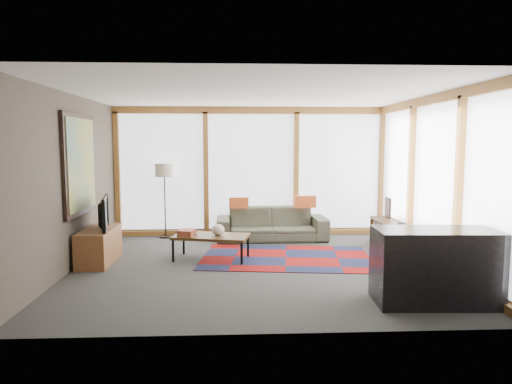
{
  "coord_description": "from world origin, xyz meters",
  "views": [
    {
      "loc": [
        -0.34,
        -6.81,
        1.86
      ],
      "look_at": [
        0.0,
        0.4,
        1.1
      ],
      "focal_mm": 32.0,
      "sensor_mm": 36.0,
      "label": 1
    }
  ],
  "objects_px": {
    "coffee_table": "(211,247)",
    "tv_console": "(99,246)",
    "floor_lamp": "(165,201)",
    "television": "(99,213)",
    "bookshelf": "(397,239)",
    "sofa": "(272,224)",
    "bar_counter": "(435,267)"
  },
  "relations": [
    {
      "from": "coffee_table",
      "to": "tv_console",
      "type": "xyz_separation_m",
      "value": [
        -1.75,
        -0.13,
        0.07
      ]
    },
    {
      "from": "floor_lamp",
      "to": "television",
      "type": "bearing_deg",
      "value": -110.17
    },
    {
      "from": "floor_lamp",
      "to": "television",
      "type": "distance_m",
      "value": 2.08
    },
    {
      "from": "floor_lamp",
      "to": "bookshelf",
      "type": "height_order",
      "value": "floor_lamp"
    },
    {
      "from": "floor_lamp",
      "to": "tv_console",
      "type": "relative_size",
      "value": 1.37
    },
    {
      "from": "coffee_table",
      "to": "floor_lamp",
      "type": "bearing_deg",
      "value": 119.21
    },
    {
      "from": "floor_lamp",
      "to": "television",
      "type": "xyz_separation_m",
      "value": [
        -0.72,
        -1.95,
        0.06
      ]
    },
    {
      "from": "sofa",
      "to": "bookshelf",
      "type": "height_order",
      "value": "sofa"
    },
    {
      "from": "television",
      "to": "bar_counter",
      "type": "distance_m",
      "value": 4.88
    },
    {
      "from": "floor_lamp",
      "to": "bar_counter",
      "type": "relative_size",
      "value": 1.07
    },
    {
      "from": "sofa",
      "to": "tv_console",
      "type": "xyz_separation_m",
      "value": [
        -2.85,
        -1.63,
        -0.04
      ]
    },
    {
      "from": "coffee_table",
      "to": "bar_counter",
      "type": "distance_m",
      "value": 3.49
    },
    {
      "from": "coffee_table",
      "to": "bookshelf",
      "type": "bearing_deg",
      "value": 4.9
    },
    {
      "from": "television",
      "to": "tv_console",
      "type": "bearing_deg",
      "value": 39.74
    },
    {
      "from": "bookshelf",
      "to": "television",
      "type": "height_order",
      "value": "television"
    },
    {
      "from": "bar_counter",
      "to": "sofa",
      "type": "bearing_deg",
      "value": 116.57
    },
    {
      "from": "tv_console",
      "to": "bar_counter",
      "type": "height_order",
      "value": "bar_counter"
    },
    {
      "from": "coffee_table",
      "to": "sofa",
      "type": "bearing_deg",
      "value": 53.63
    },
    {
      "from": "bookshelf",
      "to": "bar_counter",
      "type": "xyz_separation_m",
      "value": [
        -0.44,
        -2.44,
        0.19
      ]
    },
    {
      "from": "sofa",
      "to": "floor_lamp",
      "type": "height_order",
      "value": "floor_lamp"
    },
    {
      "from": "television",
      "to": "bookshelf",
      "type": "bearing_deg",
      "value": -96.96
    },
    {
      "from": "floor_lamp",
      "to": "tv_console",
      "type": "xyz_separation_m",
      "value": [
        -0.75,
        -1.93,
        -0.47
      ]
    },
    {
      "from": "tv_console",
      "to": "television",
      "type": "bearing_deg",
      "value": -38.29
    },
    {
      "from": "floor_lamp",
      "to": "bookshelf",
      "type": "distance_m",
      "value": 4.45
    },
    {
      "from": "sofa",
      "to": "coffee_table",
      "type": "bearing_deg",
      "value": -127.47
    },
    {
      "from": "floor_lamp",
      "to": "bookshelf",
      "type": "relative_size",
      "value": 0.75
    },
    {
      "from": "coffee_table",
      "to": "television",
      "type": "xyz_separation_m",
      "value": [
        -1.72,
        -0.16,
        0.6
      ]
    },
    {
      "from": "floor_lamp",
      "to": "tv_console",
      "type": "bearing_deg",
      "value": -111.14
    },
    {
      "from": "sofa",
      "to": "tv_console",
      "type": "distance_m",
      "value": 3.28
    },
    {
      "from": "bookshelf",
      "to": "tv_console",
      "type": "height_order",
      "value": "tv_console"
    },
    {
      "from": "coffee_table",
      "to": "bookshelf",
      "type": "height_order",
      "value": "bookshelf"
    },
    {
      "from": "coffee_table",
      "to": "bookshelf",
      "type": "distance_m",
      "value": 3.16
    }
  ]
}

